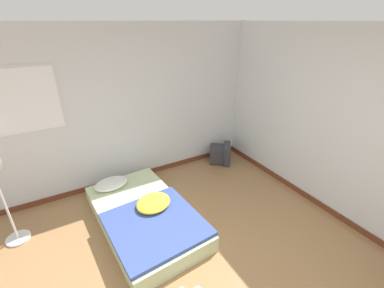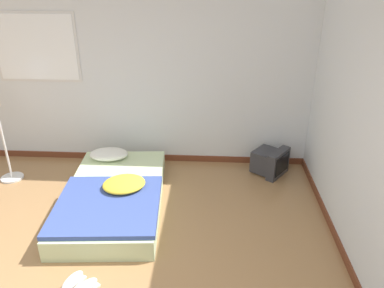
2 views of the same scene
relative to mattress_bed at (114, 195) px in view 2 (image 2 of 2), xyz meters
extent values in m
cube|color=silver|center=(0.03, 1.23, 1.16)|extent=(7.32, 0.06, 2.60)
cube|color=brown|center=(0.03, 1.19, -0.10)|extent=(7.32, 0.02, 0.09)
cube|color=silver|center=(-1.22, 1.20, 1.50)|extent=(1.15, 0.01, 0.93)
cube|color=white|center=(-1.22, 1.19, 1.50)|extent=(1.08, 0.01, 0.86)
cube|color=beige|center=(0.00, 0.01, -0.03)|extent=(1.25, 2.05, 0.23)
ellipsoid|color=silver|center=(-0.25, 0.76, 0.15)|extent=(0.54, 0.38, 0.14)
cube|color=#384C93|center=(0.03, -0.36, 0.11)|extent=(1.21, 1.22, 0.05)
ellipsoid|color=yellow|center=(0.14, -0.03, 0.17)|extent=(0.62, 0.59, 0.11)
cube|color=#333338|center=(1.90, 0.96, 0.03)|extent=(0.44, 0.46, 0.30)
cube|color=#333338|center=(2.06, 0.84, 0.04)|extent=(0.36, 0.43, 0.37)
cube|color=black|center=(2.11, 0.80, 0.05)|extent=(0.22, 0.30, 0.27)
cube|color=silver|center=(-0.06, -1.28, -0.13)|extent=(0.18, 0.28, 0.02)
ellipsoid|color=white|center=(-0.06, -1.28, -0.09)|extent=(0.19, 0.28, 0.09)
ellipsoid|color=white|center=(0.07, -1.35, -0.09)|extent=(0.24, 0.28, 0.09)
cylinder|color=silver|center=(-1.56, 0.54, -0.13)|extent=(0.29, 0.29, 0.02)
cylinder|color=silver|center=(-1.56, 0.54, 0.39)|extent=(0.03, 0.03, 1.03)
camera|label=1|loc=(-0.80, -2.77, 2.47)|focal=24.00mm
camera|label=2|loc=(1.16, -3.72, 2.46)|focal=35.00mm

